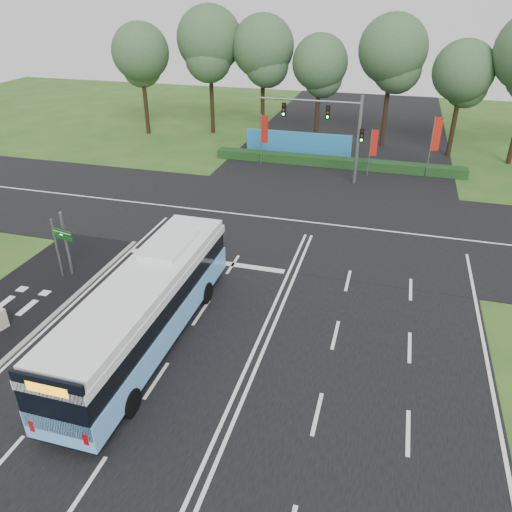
{
  "coord_description": "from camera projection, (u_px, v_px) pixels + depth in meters",
  "views": [
    {
      "loc": [
        4.8,
        -18.73,
        14.15
      ],
      "look_at": [
        -1.06,
        2.0,
        2.49
      ],
      "focal_mm": 35.0,
      "sensor_mm": 36.0,
      "label": 1
    }
  ],
  "objects": [
    {
      "name": "ground",
      "position": [
        266.0,
        324.0,
        23.74
      ],
      "size": [
        120.0,
        120.0,
        0.0
      ],
      "primitive_type": "plane",
      "color": "#28531B",
      "rests_on": "ground"
    },
    {
      "name": "kerb_strip",
      "position": [
        44.0,
        325.0,
        23.59
      ],
      "size": [
        0.25,
        18.0,
        0.12
      ],
      "primitive_type": "cube",
      "color": "gray",
      "rests_on": "ground"
    },
    {
      "name": "eucalyptus_row",
      "position": [
        356.0,
        52.0,
        46.32
      ],
      "size": [
        48.55,
        9.64,
        12.84
      ],
      "color": "black",
      "rests_on": "ground"
    },
    {
      "name": "banner_flag_right",
      "position": [
        435.0,
        138.0,
        40.51
      ],
      "size": [
        0.7,
        0.34,
        5.1
      ],
      "rotation": [
        0.0,
        0.0,
        0.4
      ],
      "color": "gray",
      "rests_on": "ground"
    },
    {
      "name": "pedestrian_signal",
      "position": [
        65.0,
        242.0,
        26.81
      ],
      "size": [
        0.35,
        0.43,
        3.77
      ],
      "rotation": [
        0.0,
        0.0,
        0.42
      ],
      "color": "gray",
      "rests_on": "ground"
    },
    {
      "name": "banner_flag_mid",
      "position": [
        373.0,
        146.0,
        40.95
      ],
      "size": [
        0.57,
        0.24,
        4.03
      ],
      "rotation": [
        0.0,
        0.0,
        0.34
      ],
      "color": "gray",
      "rests_on": "ground"
    },
    {
      "name": "road_cross",
      "position": [
        311.0,
        223.0,
        33.88
      ],
      "size": [
        120.0,
        14.0,
        0.05
      ],
      "primitive_type": "cube",
      "color": "black",
      "rests_on": "ground"
    },
    {
      "name": "bike_path",
      "position": [
        1.0,
        317.0,
        24.17
      ],
      "size": [
        5.0,
        18.0,
        0.06
      ],
      "primitive_type": "cube",
      "color": "black",
      "rests_on": "ground"
    },
    {
      "name": "street_sign",
      "position": [
        60.0,
        242.0,
        26.41
      ],
      "size": [
        1.34,
        0.35,
        3.5
      ],
      "rotation": [
        0.0,
        0.0,
        -0.21
      ],
      "color": "gray",
      "rests_on": "ground"
    },
    {
      "name": "traffic_light_gantry",
      "position": [
        336.0,
        125.0,
        38.82
      ],
      "size": [
        8.41,
        0.28,
        7.0
      ],
      "color": "gray",
      "rests_on": "ground"
    },
    {
      "name": "banner_flag_left",
      "position": [
        264.0,
        132.0,
        43.49
      ],
      "size": [
        0.66,
        0.16,
        4.54
      ],
      "rotation": [
        0.0,
        0.0,
        -0.17
      ],
      "color": "gray",
      "rests_on": "ground"
    },
    {
      "name": "blue_hoarding",
      "position": [
        298.0,
        144.0,
        47.02
      ],
      "size": [
        10.0,
        0.3,
        2.2
      ],
      "primitive_type": "cube",
      "color": "#2177B5",
      "rests_on": "ground"
    },
    {
      "name": "hedge",
      "position": [
        336.0,
        162.0,
        44.28
      ],
      "size": [
        22.0,
        1.2,
        0.8
      ],
      "primitive_type": "cube",
      "color": "#133516",
      "rests_on": "ground"
    },
    {
      "name": "city_bus",
      "position": [
        146.0,
        307.0,
        21.64
      ],
      "size": [
        2.88,
        13.07,
        3.75
      ],
      "rotation": [
        0.0,
        0.0,
        -0.0
      ],
      "color": "#6AAFF5",
      "rests_on": "ground"
    },
    {
      "name": "road_main",
      "position": [
        266.0,
        324.0,
        23.73
      ],
      "size": [
        20.0,
        120.0,
        0.04
      ],
      "primitive_type": "cube",
      "color": "black",
      "rests_on": "ground"
    }
  ]
}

